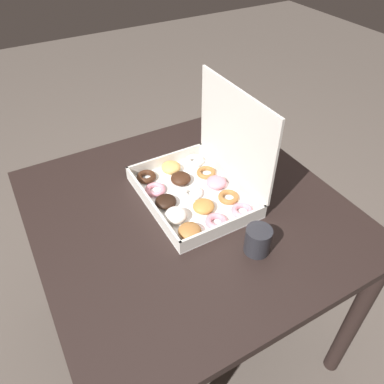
% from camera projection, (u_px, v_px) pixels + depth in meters
% --- Properties ---
extents(ground_plane, '(8.00, 8.00, 0.00)m').
position_uv_depth(ground_plane, '(190.00, 327.00, 1.67)').
color(ground_plane, '#564C44').
extents(dining_table, '(0.95, 0.95, 0.73)m').
position_uv_depth(dining_table, '(189.00, 231.00, 1.26)').
color(dining_table, black).
rests_on(dining_table, ground_plane).
extents(donut_box, '(0.39, 0.31, 0.34)m').
position_uv_depth(donut_box, '(201.00, 180.00, 1.20)').
color(donut_box, white).
rests_on(donut_box, dining_table).
extents(coffee_mug, '(0.07, 0.07, 0.08)m').
position_uv_depth(coffee_mug, '(258.00, 240.00, 1.03)').
color(coffee_mug, '#232328').
rests_on(coffee_mug, dining_table).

